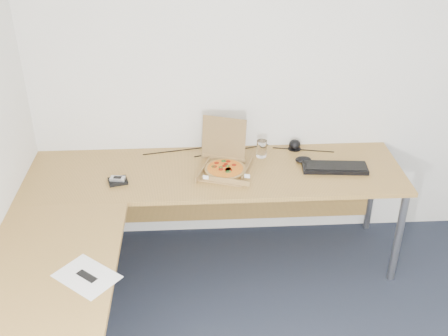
{
  "coord_description": "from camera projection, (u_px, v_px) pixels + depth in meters",
  "views": [
    {
      "loc": [
        -0.62,
        -1.72,
        2.56
      ],
      "look_at": [
        -0.45,
        1.28,
        0.82
      ],
      "focal_mm": 43.59,
      "sensor_mm": 36.0,
      "label": 1
    }
  ],
  "objects": [
    {
      "name": "pizza_box",
      "position": [
        225.0,
        166.0,
        3.6
      ],
      "size": [
        0.3,
        0.35,
        0.31
      ],
      "rotation": [
        0.0,
        0.0,
        -0.33
      ],
      "color": "#9C7641",
      "rests_on": "desk"
    },
    {
      "name": "paper_sheet",
      "position": [
        87.0,
        276.0,
        2.71
      ],
      "size": [
        0.37,
        0.36,
        0.0
      ],
      "primitive_type": "cube",
      "rotation": [
        0.0,
        0.0,
        -0.69
      ],
      "color": "white",
      "rests_on": "desk"
    },
    {
      "name": "cable_bundle",
      "position": [
        234.0,
        150.0,
        3.87
      ],
      "size": [
        0.65,
        0.13,
        0.01
      ],
      "primitive_type": null,
      "rotation": [
        0.0,
        0.0,
        0.14
      ],
      "color": "black",
      "rests_on": "desk"
    },
    {
      "name": "room_shell",
      "position": [
        354.0,
        231.0,
        2.17
      ],
      "size": [
        3.5,
        3.5,
        2.5
      ],
      "primitive_type": null,
      "color": "white",
      "rests_on": "ground"
    },
    {
      "name": "wallet",
      "position": [
        118.0,
        181.0,
        3.49
      ],
      "size": [
        0.14,
        0.13,
        0.02
      ],
      "primitive_type": "cube",
      "rotation": [
        0.0,
        0.0,
        0.26
      ],
      "color": "black",
      "rests_on": "desk"
    },
    {
      "name": "mouse",
      "position": [
        303.0,
        160.0,
        3.71
      ],
      "size": [
        0.12,
        0.09,
        0.04
      ],
      "primitive_type": "ellipsoid",
      "rotation": [
        0.0,
        0.0,
        -0.18
      ],
      "color": "black",
      "rests_on": "desk"
    },
    {
      "name": "keyboard",
      "position": [
        335.0,
        168.0,
        3.63
      ],
      "size": [
        0.44,
        0.19,
        0.03
      ],
      "primitive_type": "cube",
      "rotation": [
        0.0,
        0.0,
        -0.09
      ],
      "color": "black",
      "rests_on": "desk"
    },
    {
      "name": "dome_speaker",
      "position": [
        295.0,
        144.0,
        3.87
      ],
      "size": [
        0.09,
        0.09,
        0.08
      ],
      "primitive_type": "ellipsoid",
      "color": "black",
      "rests_on": "desk"
    },
    {
      "name": "desk",
      "position": [
        165.0,
        213.0,
        3.25
      ],
      "size": [
        2.5,
        2.2,
        0.73
      ],
      "color": "#B0803C",
      "rests_on": "ground"
    },
    {
      "name": "phone",
      "position": [
        118.0,
        179.0,
        3.48
      ],
      "size": [
        0.1,
        0.06,
        0.02
      ],
      "primitive_type": "cube",
      "rotation": [
        0.0,
        0.0,
        -0.16
      ],
      "color": "#B2B5BA",
      "rests_on": "wallet"
    },
    {
      "name": "drinking_glass",
      "position": [
        262.0,
        149.0,
        3.77
      ],
      "size": [
        0.07,
        0.07,
        0.12
      ],
      "primitive_type": "cylinder",
      "color": "silver",
      "rests_on": "desk"
    }
  ]
}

